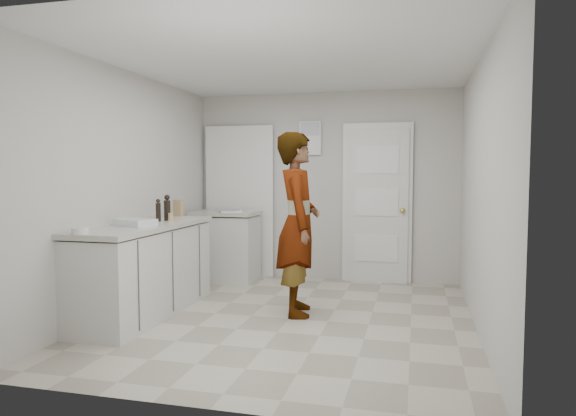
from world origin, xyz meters
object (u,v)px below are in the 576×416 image
(person, at_px, (298,224))
(oil_cruet_a, at_px, (167,208))
(oil_cruet_b, at_px, (158,211))
(baking_dish, at_px, (135,223))
(spice_jar, at_px, (171,217))
(cake_mix_box, at_px, (178,208))
(egg_bowl, at_px, (80,231))

(person, xyz_separation_m, oil_cruet_a, (-1.43, -0.02, 0.14))
(oil_cruet_b, relative_size, baking_dish, 0.57)
(spice_jar, bearing_deg, person, 2.77)
(cake_mix_box, distance_m, oil_cruet_a, 0.53)
(oil_cruet_b, bearing_deg, egg_bowl, -94.94)
(baking_dish, bearing_deg, oil_cruet_b, 88.71)
(oil_cruet_b, xyz_separation_m, egg_bowl, (-0.10, -1.16, -0.09))
(egg_bowl, bearing_deg, baking_dish, 82.85)
(spice_jar, bearing_deg, baking_dish, -102.08)
(oil_cruet_a, distance_m, baking_dish, 0.57)
(oil_cruet_a, xyz_separation_m, egg_bowl, (-0.14, -1.28, -0.10))
(oil_cruet_b, distance_m, baking_dish, 0.45)
(person, xyz_separation_m, oil_cruet_b, (-1.47, -0.15, 0.12))
(oil_cruet_a, bearing_deg, egg_bowl, -96.26)
(spice_jar, distance_m, baking_dish, 0.53)
(egg_bowl, bearing_deg, oil_cruet_b, 85.06)
(baking_dish, height_order, egg_bowl, baking_dish)
(spice_jar, bearing_deg, egg_bowl, -99.23)
(cake_mix_box, xyz_separation_m, oil_cruet_b, (0.08, -0.64, 0.02))
(person, bearing_deg, oil_cruet_b, 81.42)
(baking_dish, bearing_deg, egg_bowl, -97.15)
(person, xyz_separation_m, egg_bowl, (-1.58, -1.31, 0.03))
(person, distance_m, egg_bowl, 2.05)
(spice_jar, distance_m, oil_cruet_a, 0.12)
(baking_dish, bearing_deg, person, 21.53)
(egg_bowl, bearing_deg, spice_jar, 80.77)
(oil_cruet_b, bearing_deg, spice_jar, 38.43)
(person, relative_size, egg_bowl, 12.97)
(cake_mix_box, height_order, oil_cruet_b, oil_cruet_b)
(person, xyz_separation_m, spice_jar, (-1.37, -0.07, 0.05))
(oil_cruet_a, height_order, baking_dish, oil_cruet_a)
(oil_cruet_b, height_order, baking_dish, oil_cruet_b)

